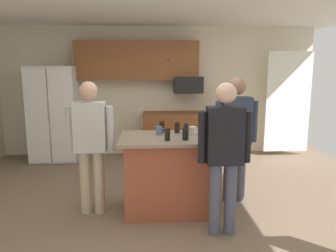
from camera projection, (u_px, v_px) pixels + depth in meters
name	position (u px, v px, depth m)	size (l,w,h in m)	color
floor	(164.00, 208.00, 4.39)	(7.04, 7.04, 0.00)	#7F6B56
ceiling	(163.00, 0.00, 3.91)	(7.04, 7.04, 0.00)	white
back_wall	(157.00, 91.00, 6.89)	(6.40, 0.10, 2.60)	beige
french_door_window_panel	(288.00, 102.00, 6.69)	(0.90, 0.06, 2.00)	white
cabinet_run_upper	(137.00, 60.00, 6.56)	(2.40, 0.38, 0.75)	brown
cabinet_run_lower	(188.00, 134.00, 6.77)	(1.80, 0.63, 0.90)	brown
refrigerator	(55.00, 114.00, 6.44)	(0.88, 0.76, 1.82)	white
microwave_over_range	(188.00, 85.00, 6.61)	(0.56, 0.40, 0.32)	black
kitchen_island	(169.00, 174.00, 4.23)	(1.24, 0.84, 0.97)	#9E4C33
person_guest_right	(236.00, 131.00, 4.46)	(0.57, 0.22, 1.68)	#4C5166
person_host_foreground	(224.00, 149.00, 3.55)	(0.57, 0.22, 1.67)	#4C5166
person_elder_center	(90.00, 139.00, 4.08)	(0.57, 0.22, 1.66)	tan
glass_pilsner	(186.00, 130.00, 4.18)	(0.06, 0.06, 0.15)	black
glass_short_whisky	(185.00, 134.00, 3.95)	(0.07, 0.07, 0.14)	black
tumbler_amber	(167.00, 135.00, 3.92)	(0.06, 0.06, 0.15)	black
mug_blue_stoneware	(193.00, 130.00, 4.29)	(0.13, 0.09, 0.10)	white
glass_stout_tall	(162.00, 127.00, 4.37)	(0.07, 0.07, 0.15)	black
mug_ceramic_white	(159.00, 131.00, 4.23)	(0.12, 0.08, 0.11)	#4C6B99
glass_dark_ale	(177.00, 128.00, 4.36)	(0.07, 0.07, 0.13)	black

